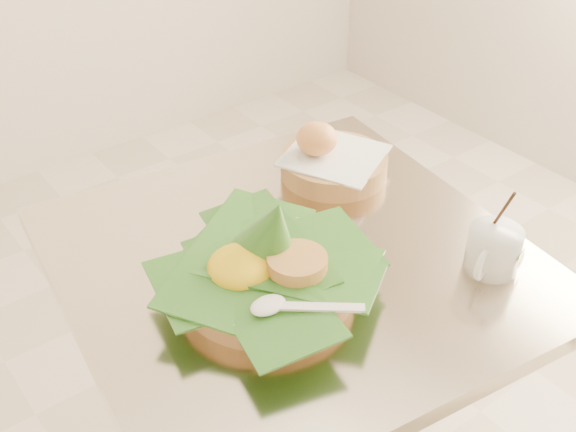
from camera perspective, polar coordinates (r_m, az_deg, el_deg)
cafe_table at (r=1.29m, az=0.44°, el=-10.87°), size 0.78×0.78×0.75m
rice_basket at (r=1.05m, az=-1.71°, el=-3.93°), size 0.33×0.33×0.17m
bread_basket at (r=1.33m, az=3.43°, el=4.43°), size 0.22×0.22×0.10m
coffee_mug at (r=1.14m, az=15.90°, el=-2.53°), size 0.11×0.09×0.14m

